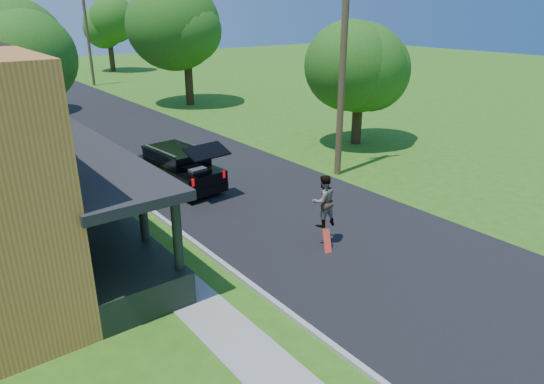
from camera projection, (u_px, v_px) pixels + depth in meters
ground at (375, 255)px, 14.78m from camera, size 140.00×140.00×0.00m
street at (126, 130)px, 29.65m from camera, size 8.00×120.00×0.02m
curb at (57, 141)px, 27.36m from camera, size 0.15×120.00×0.12m
sidewalk at (27, 145)px, 26.49m from camera, size 1.30×120.00×0.03m
black_suv at (179, 168)px, 20.07m from camera, size 2.16×4.81×2.18m
skateboarder at (323, 201)px, 14.90m from camera, size 0.88×0.73×1.66m
skateboard at (327, 244)px, 14.94m from camera, size 0.45×0.50×0.81m
tree_left_mid at (16, 49)px, 19.90m from camera, size 5.60×5.63×8.17m
tree_right_near at (360, 57)px, 25.23m from camera, size 5.45×5.59×7.11m
tree_right_mid at (184, 16)px, 35.26m from camera, size 8.60×8.74×10.09m
tree_right_far at (107, 22)px, 54.87m from camera, size 6.34×5.95×8.15m
utility_pole_near at (344, 42)px, 19.89m from camera, size 1.73×0.63×11.16m
utility_pole_far at (88, 37)px, 45.07m from camera, size 1.65×0.48×8.66m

